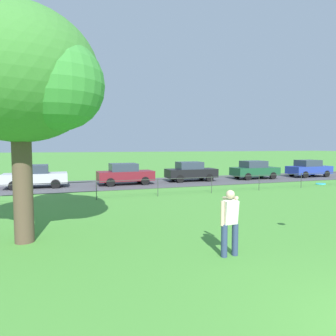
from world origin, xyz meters
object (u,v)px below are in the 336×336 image
person_thrower (230,221)px  frisbee (321,184)px  car_dark_green_left (254,170)px  car_maroon_center (125,174)px  car_silver_far_left (35,176)px  tree_large_lawn (12,76)px  car_blue_right (309,168)px  car_black_far_right (191,171)px

person_thrower → frisbee: 3.22m
person_thrower → frisbee: size_ratio=4.57×
car_dark_green_left → car_maroon_center: bearing=-179.3°
car_silver_far_left → tree_large_lawn: bearing=-87.6°
person_thrower → car_blue_right: person_thrower is taller
tree_large_lawn → car_maroon_center: tree_large_lawn is taller
tree_large_lawn → car_silver_far_left: bearing=92.4°
tree_large_lawn → person_thrower: (5.18, -2.99, -3.80)m
tree_large_lawn → car_blue_right: size_ratio=1.65×
person_thrower → car_dark_green_left: size_ratio=0.42×
tree_large_lawn → person_thrower: bearing=-30.0°
car_blue_right → tree_large_lawn: bearing=-152.0°
frisbee → car_black_far_right: frisbee is taller
car_silver_far_left → car_dark_green_left: 17.22m
frisbee → car_black_far_right: 15.41m
car_blue_right → frisbee: bearing=-133.8°
tree_large_lawn → car_blue_right: 25.68m
frisbee → car_blue_right: frisbee is taller
car_maroon_center → car_blue_right: (16.91, -0.07, 0.00)m
tree_large_lawn → car_blue_right: bearing=28.0°
car_silver_far_left → car_maroon_center: size_ratio=1.00×
car_blue_right → car_dark_green_left: bearing=178.0°
car_black_far_right → frisbee: bearing=-99.7°
car_dark_green_left → car_blue_right: (5.71, -0.20, 0.00)m
car_maroon_center → person_thrower: bearing=-91.3°
car_maroon_center → car_black_far_right: bearing=4.2°
car_silver_far_left → car_dark_green_left: (17.22, -0.17, 0.00)m
car_maroon_center → car_silver_far_left: bearing=177.2°
tree_large_lawn → car_dark_green_left: 21.00m
person_thrower → car_dark_green_left: (11.53, 15.09, -0.13)m
car_maroon_center → car_blue_right: size_ratio=1.01×
car_maroon_center → car_dark_green_left: 11.20m
car_black_far_right → car_blue_right: (11.53, -0.47, 0.00)m
tree_large_lawn → car_silver_far_left: tree_large_lawn is taller
car_silver_far_left → car_blue_right: size_ratio=1.00×
car_black_far_right → person_thrower: bearing=-110.4°
frisbee → car_blue_right: 20.40m
car_silver_far_left → person_thrower: bearing=-69.6°
tree_large_lawn → car_black_far_right: tree_large_lawn is taller
car_silver_far_left → car_black_far_right: (11.39, 0.10, 0.00)m
car_silver_far_left → car_blue_right: (22.93, -0.37, 0.00)m
person_thrower → car_maroon_center: (0.33, 14.96, -0.13)m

